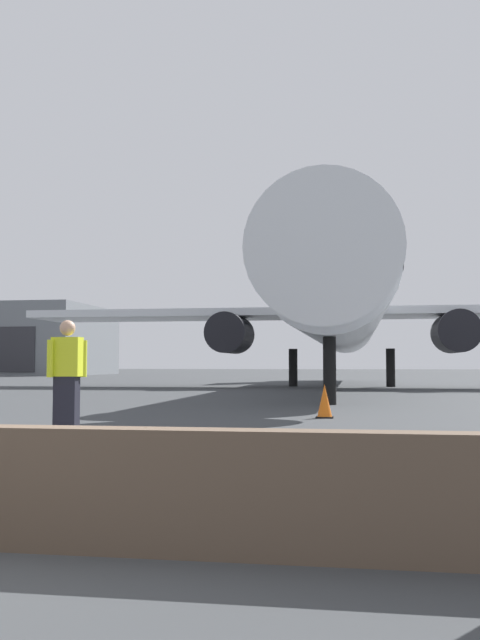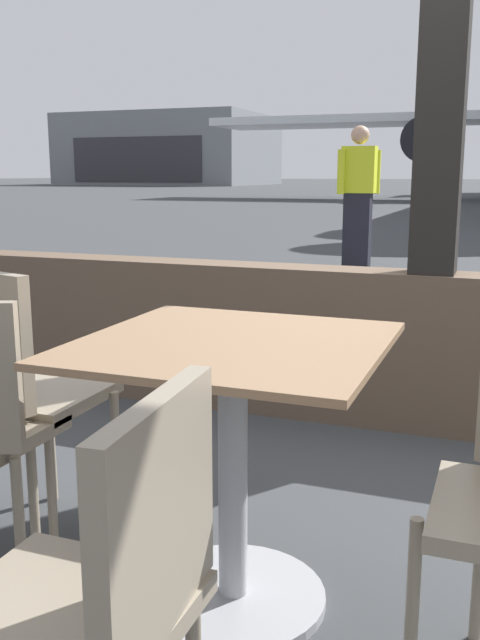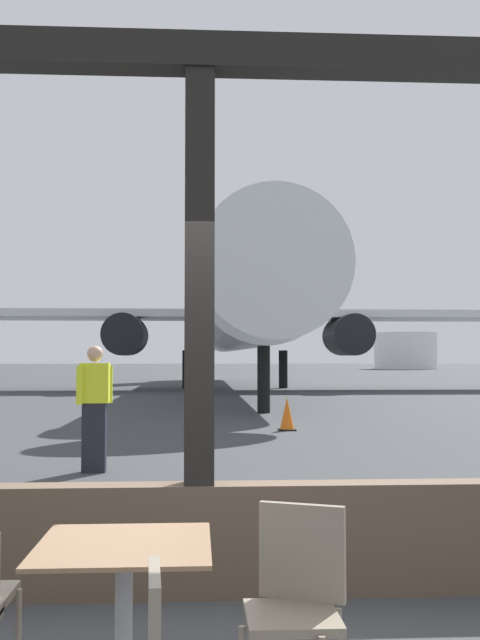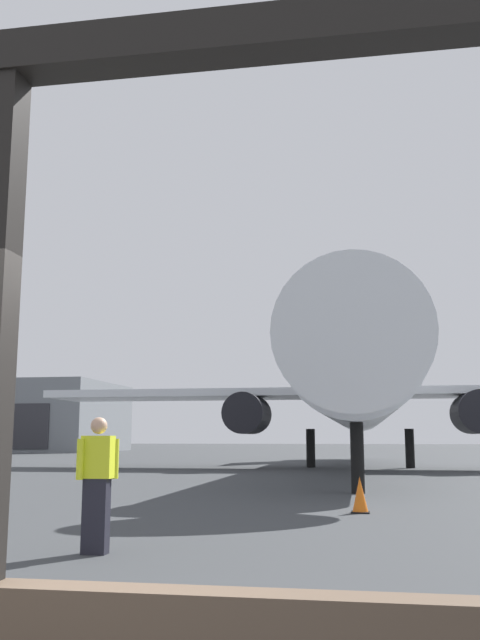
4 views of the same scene
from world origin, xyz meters
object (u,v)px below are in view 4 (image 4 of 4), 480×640
at_px(airplane, 358,385).
at_px(traffic_cone, 360,496).
at_px(distant_hangar, 20,417).
at_px(ground_crew_worker, 97,482).

xyz_separation_m(airplane, traffic_cone, (0.07, -18.57, -3.52)).
bearing_deg(airplane, distant_hangar, 134.20).
relative_size(airplane, traffic_cone, 49.58).
bearing_deg(airplane, traffic_cone, -89.79).
bearing_deg(airplane, ground_crew_worker, -97.73).
bearing_deg(traffic_cone, ground_crew_worker, -121.06).
bearing_deg(traffic_cone, distant_hangar, 122.92).
height_order(traffic_cone, distant_hangar, distant_hangar).
relative_size(traffic_cone, distant_hangar, 0.04).
distance_m(ground_crew_worker, traffic_cone, 6.51).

